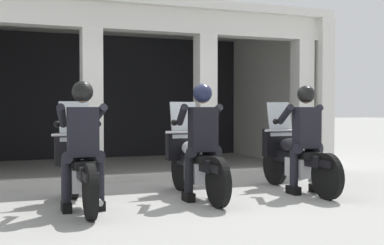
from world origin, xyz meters
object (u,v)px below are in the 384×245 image
police_officer_left (83,134)px  police_officer_center (202,131)px  police_officer_right (305,130)px  motorcycle_left (79,167)px  motorcycle_right (295,158)px

police_officer_left → police_officer_center: same height
police_officer_left → police_officer_right: bearing=-9.5°
police_officer_left → police_officer_center: size_ratio=1.00×
motorcycle_left → police_officer_center: (1.62, -0.16, 0.44)m
police_officer_left → police_officer_center: 1.62m
motorcycle_right → motorcycle_left: bearing=176.5°
police_officer_center → motorcycle_right: (1.62, 0.25, -0.44)m
police_officer_right → motorcycle_left: bearing=171.5°
motorcycle_right → police_officer_right: police_officer_right is taller
police_officer_left → police_officer_right: 3.24m
motorcycle_left → police_officer_right: police_officer_right is taller
motorcycle_left → police_officer_left: size_ratio=1.29×
motorcycle_left → police_officer_right: (3.24, -0.20, 0.44)m
police_officer_center → motorcycle_right: bearing=6.6°
motorcycle_left → police_officer_right: bearing=-14.5°
police_officer_center → police_officer_right: size_ratio=1.00×
police_officer_center → motorcycle_left: bearing=172.0°
police_officer_left → motorcycle_right: size_ratio=0.78×
motorcycle_left → motorcycle_right: same height
police_officer_center → motorcycle_right: size_ratio=0.78×
motorcycle_right → police_officer_right: bearing=-95.3°
police_officer_center → motorcycle_right: 1.70m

